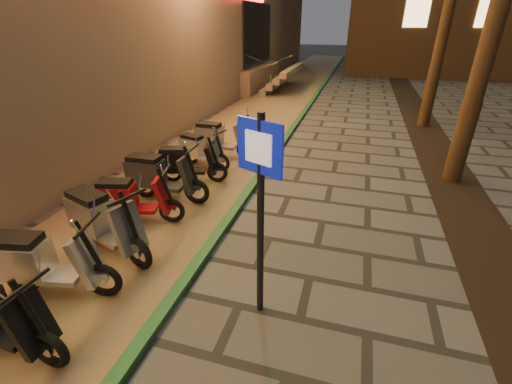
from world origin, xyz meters
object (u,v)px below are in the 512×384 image
(scooter_9, at_px, (158,176))
(scooter_12, at_px, (218,138))
(pedestrian_sign, at_px, (260,195))
(scooter_8, at_px, (130,199))
(scooter_6, at_px, (41,262))
(scooter_7, at_px, (101,221))
(scooter_11, at_px, (199,149))
(scooter_10, at_px, (185,163))

(scooter_9, distance_m, scooter_12, 2.81)
(pedestrian_sign, bearing_deg, scooter_8, 176.13)
(scooter_6, relative_size, scooter_12, 1.00)
(pedestrian_sign, relative_size, scooter_12, 1.53)
(scooter_7, height_order, scooter_9, scooter_7)
(scooter_8, relative_size, scooter_9, 0.89)
(pedestrian_sign, xyz_separation_m, scooter_11, (-2.89, 4.44, -1.25))
(scooter_7, distance_m, scooter_8, 0.90)
(scooter_9, relative_size, scooter_12, 1.03)
(scooter_9, bearing_deg, scooter_11, 87.17)
(scooter_8, distance_m, scooter_10, 1.94)
(pedestrian_sign, bearing_deg, scooter_7, -168.61)
(scooter_12, bearing_deg, scooter_9, -92.19)
(scooter_6, height_order, scooter_12, scooter_12)
(scooter_10, xyz_separation_m, scooter_12, (0.09, 1.84, 0.05))
(scooter_9, xyz_separation_m, scooter_12, (0.21, 2.80, -0.02))
(scooter_12, bearing_deg, scooter_7, -89.50)
(scooter_11, bearing_deg, scooter_7, -74.86)
(scooter_11, bearing_deg, scooter_12, 90.48)
(scooter_7, bearing_deg, scooter_12, 106.08)
(scooter_11, distance_m, scooter_12, 0.83)
(scooter_11, bearing_deg, scooter_6, -76.18)
(scooter_7, xyz_separation_m, scooter_9, (-0.08, 1.87, -0.01))
(scooter_8, distance_m, scooter_12, 3.78)
(scooter_7, xyz_separation_m, scooter_11, (-0.06, 3.87, -0.10))
(scooter_11, bearing_deg, scooter_9, -76.24)
(scooter_11, bearing_deg, scooter_8, -76.26)
(scooter_10, relative_size, scooter_12, 0.91)
(pedestrian_sign, height_order, scooter_10, pedestrian_sign)
(pedestrian_sign, distance_m, scooter_7, 3.11)
(scooter_8, bearing_deg, scooter_9, 74.69)
(scooter_7, xyz_separation_m, scooter_10, (0.04, 2.83, -0.07))
(scooter_8, bearing_deg, scooter_11, 74.72)
(scooter_6, xyz_separation_m, scooter_11, (0.03, 4.97, -0.07))
(scooter_7, relative_size, scooter_8, 1.14)
(scooter_7, relative_size, scooter_10, 1.14)
(scooter_12, bearing_deg, scooter_8, -91.20)
(scooter_6, bearing_deg, scooter_7, 72.86)
(scooter_6, distance_m, scooter_10, 3.94)
(pedestrian_sign, height_order, scooter_9, pedestrian_sign)
(scooter_9, bearing_deg, scooter_7, -89.98)
(pedestrian_sign, distance_m, scooter_6, 3.20)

